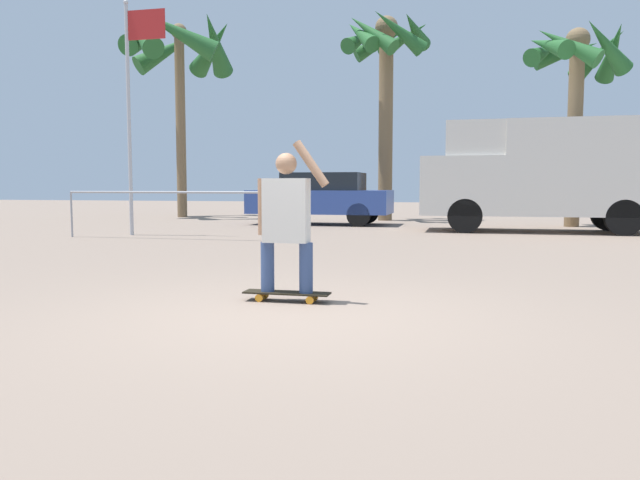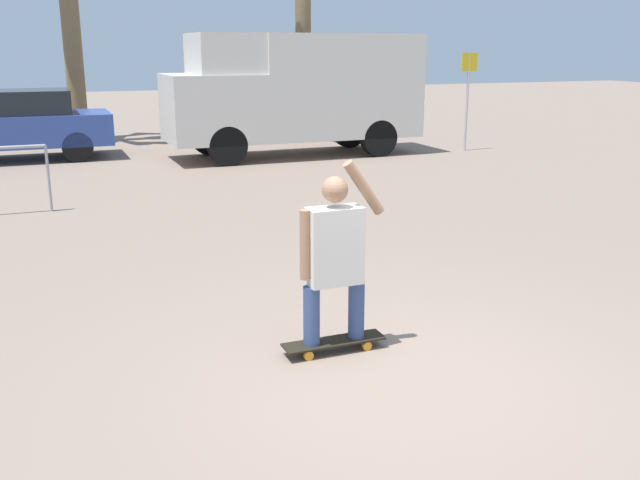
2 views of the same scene
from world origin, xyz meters
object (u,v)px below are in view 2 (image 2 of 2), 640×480
(skateboard, at_px, (334,342))
(person_skateboarder, at_px, (334,251))
(street_sign, at_px, (468,88))
(camper_van, at_px, (297,89))
(parked_car_blue, at_px, (13,124))

(skateboard, bearing_deg, person_skateboarder, 180.00)
(street_sign, bearing_deg, skateboard, -127.95)
(camper_van, xyz_separation_m, street_sign, (4.22, -0.80, -0.02))
(camper_van, distance_m, parked_car_blue, 6.58)
(skateboard, height_order, parked_car_blue, parked_car_blue)
(person_skateboarder, height_order, parked_car_blue, person_skateboarder)
(skateboard, xyz_separation_m, parked_car_blue, (-2.63, 12.64, 0.76))
(street_sign, bearing_deg, person_skateboarder, -127.95)
(person_skateboarder, height_order, camper_van, camper_van)
(skateboard, distance_m, street_sign, 12.93)
(camper_van, bearing_deg, person_skateboarder, -108.63)
(camper_van, bearing_deg, parked_car_blue, 164.82)
(person_skateboarder, xyz_separation_m, street_sign, (7.90, 10.13, 0.65))
(skateboard, bearing_deg, street_sign, 52.05)
(parked_car_blue, distance_m, street_sign, 10.85)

